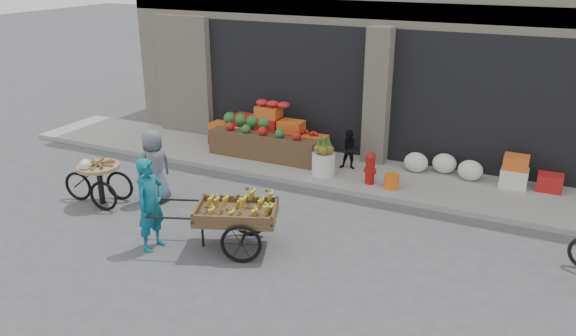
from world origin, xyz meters
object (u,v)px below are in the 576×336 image
at_px(fire_hydrant, 370,167).
at_px(banana_cart, 233,211).
at_px(tricycle_cart, 99,178).
at_px(vendor_grey, 154,167).
at_px(vendor_woman, 150,204).
at_px(orange_bucket, 392,181).
at_px(seated_person, 350,150).
at_px(pineapple_bin, 323,164).

bearing_deg(fire_hydrant, banana_cart, -109.94).
relative_size(tricycle_cart, vendor_grey, 0.95).
height_order(fire_hydrant, vendor_grey, vendor_grey).
bearing_deg(vendor_woman, vendor_grey, 39.54).
distance_m(orange_bucket, vendor_grey, 4.94).
relative_size(fire_hydrant, vendor_woman, 0.43).
distance_m(fire_hydrant, seated_person, 0.96).
height_order(pineapple_bin, orange_bucket, pineapple_bin).
xyz_separation_m(banana_cart, vendor_woman, (-1.26, -0.59, 0.11)).
bearing_deg(banana_cart, fire_hydrant, 49.17).
distance_m(vendor_woman, vendor_grey, 1.99).
bearing_deg(tricycle_cart, fire_hydrant, 25.66).
height_order(orange_bucket, tricycle_cart, tricycle_cart).
bearing_deg(orange_bucket, vendor_woman, -126.72).
height_order(pineapple_bin, vendor_grey, vendor_grey).
distance_m(orange_bucket, tricycle_cart, 6.03).
bearing_deg(seated_person, tricycle_cart, -146.71).
xyz_separation_m(fire_hydrant, tricycle_cart, (-4.69, -3.11, 0.06)).
xyz_separation_m(seated_person, vendor_woman, (-1.85, -4.79, 0.24)).
bearing_deg(fire_hydrant, seated_person, 137.12).
xyz_separation_m(pineapple_bin, orange_bucket, (1.60, -0.10, -0.10)).
xyz_separation_m(tricycle_cart, vendor_grey, (0.95, 0.57, 0.20)).
height_order(fire_hydrant, vendor_woman, vendor_woman).
xyz_separation_m(pineapple_bin, seated_person, (0.40, 0.60, 0.21)).
bearing_deg(banana_cart, vendor_woman, -175.84).
height_order(orange_bucket, seated_person, seated_person).
distance_m(orange_bucket, seated_person, 1.42).
height_order(fire_hydrant, seated_person, seated_person).
height_order(vendor_woman, vendor_grey, vendor_woman).
relative_size(vendor_woman, tricycle_cart, 1.13).
height_order(pineapple_bin, tricycle_cart, tricycle_cart).
height_order(vendor_woman, tricycle_cart, vendor_woman).
distance_m(pineapple_bin, vendor_grey, 3.72).
distance_m(tricycle_cart, vendor_grey, 1.13).
xyz_separation_m(pineapple_bin, fire_hydrant, (1.10, -0.05, 0.13)).
bearing_deg(fire_hydrant, vendor_grey, -145.77).
bearing_deg(vendor_grey, fire_hydrant, 143.12).
bearing_deg(pineapple_bin, seated_person, 56.31).
relative_size(pineapple_bin, fire_hydrant, 0.73).
xyz_separation_m(fire_hydrant, vendor_grey, (-3.73, -2.54, 0.26)).
bearing_deg(seated_person, pineapple_bin, -133.69).
bearing_deg(tricycle_cart, vendor_woman, -33.74).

